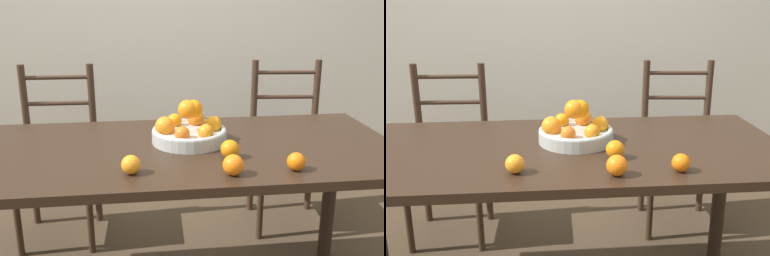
# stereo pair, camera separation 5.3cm
# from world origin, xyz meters

# --- Properties ---
(wall_back) EXTENTS (8.00, 0.06, 2.60)m
(wall_back) POSITION_xyz_m (0.00, 1.48, 1.30)
(wall_back) COLOR silver
(wall_back) RESTS_ON ground_plane
(dining_table) EXTENTS (1.89, 0.82, 0.77)m
(dining_table) POSITION_xyz_m (0.00, 0.00, 0.67)
(dining_table) COLOR black
(dining_table) RESTS_ON ground_plane
(fruit_bowl) EXTENTS (0.31, 0.31, 0.18)m
(fruit_bowl) POSITION_xyz_m (0.09, 0.06, 0.83)
(fruit_bowl) COLOR #B2B7B2
(fruit_bowl) RESTS_ON dining_table
(orange_loose_0) EXTENTS (0.07, 0.07, 0.07)m
(orange_loose_0) POSITION_xyz_m (-0.15, -0.26, 0.81)
(orange_loose_0) COLOR orange
(orange_loose_0) RESTS_ON dining_table
(orange_loose_1) EXTENTS (0.07, 0.07, 0.07)m
(orange_loose_1) POSITION_xyz_m (0.22, -0.15, 0.81)
(orange_loose_1) COLOR orange
(orange_loose_1) RESTS_ON dining_table
(orange_loose_2) EXTENTS (0.06, 0.06, 0.06)m
(orange_loose_2) POSITION_xyz_m (0.43, -0.29, 0.81)
(orange_loose_2) COLOR orange
(orange_loose_2) RESTS_ON dining_table
(orange_loose_3) EXTENTS (0.07, 0.07, 0.07)m
(orange_loose_3) POSITION_xyz_m (0.20, -0.31, 0.81)
(orange_loose_3) COLOR orange
(orange_loose_3) RESTS_ON dining_table
(chair_left) EXTENTS (0.43, 0.42, 0.98)m
(chair_left) POSITION_xyz_m (-0.57, 0.74, 0.46)
(chair_left) COLOR #382619
(chair_left) RESTS_ON ground_plane
(chair_right) EXTENTS (0.46, 0.44, 0.98)m
(chair_right) POSITION_xyz_m (0.77, 0.74, 0.46)
(chair_right) COLOR #382619
(chair_right) RESTS_ON ground_plane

